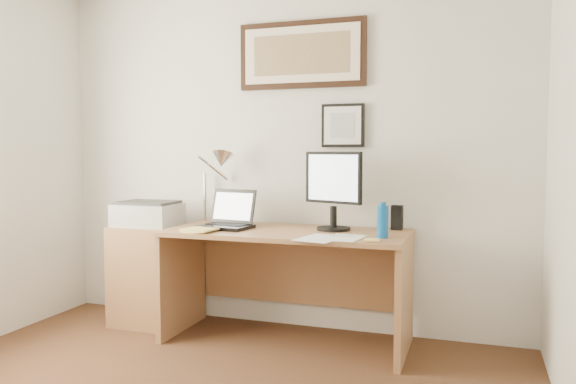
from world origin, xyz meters
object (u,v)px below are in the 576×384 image
at_px(desk, 290,263).
at_px(laptop, 228,219).
at_px(water_bottle, 383,222).
at_px(lcd_monitor, 333,187).
at_px(book, 192,228).
at_px(printer, 148,214).
at_px(side_cabinet, 150,275).

bearing_deg(desk, laptop, -169.38).
bearing_deg(water_bottle, lcd_monitor, 149.28).
xyz_separation_m(book, printer, (-0.48, 0.22, 0.06)).
bearing_deg(book, side_cabinet, 154.57).
distance_m(water_bottle, lcd_monitor, 0.46).
bearing_deg(printer, lcd_monitor, 2.27).
relative_size(book, desk, 0.17).
xyz_separation_m(desk, lcd_monitor, (0.29, 0.02, 0.53)).
height_order(desk, lcd_monitor, lcd_monitor).
bearing_deg(lcd_monitor, water_bottle, -30.72).
height_order(side_cabinet, laptop, laptop).
bearing_deg(lcd_monitor, desk, -176.67).
bearing_deg(laptop, printer, 176.41).
distance_m(side_cabinet, book, 0.65).
bearing_deg(desk, side_cabinet, -178.11).
bearing_deg(lcd_monitor, side_cabinet, -177.80).
bearing_deg(lcd_monitor, laptop, -172.36).
distance_m(water_bottle, printer, 1.74).
height_order(book, printer, printer).
bearing_deg(laptop, desk, 10.62).
bearing_deg(book, laptop, 44.07).
height_order(laptop, printer, laptop).
xyz_separation_m(book, laptop, (0.18, 0.18, 0.05)).
bearing_deg(desk, lcd_monitor, 3.33).
relative_size(desk, lcd_monitor, 3.08).
height_order(water_bottle, laptop, laptop).
distance_m(water_bottle, laptop, 1.08).
distance_m(book, printer, 0.53).
bearing_deg(book, desk, 23.05).
distance_m(side_cabinet, printer, 0.45).
relative_size(side_cabinet, desk, 0.46).
relative_size(book, printer, 0.63).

